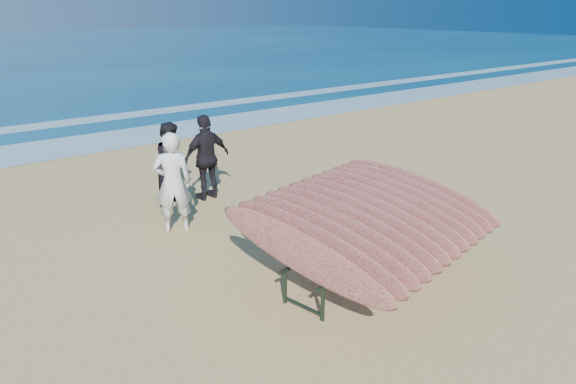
{
  "coord_description": "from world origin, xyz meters",
  "views": [
    {
      "loc": [
        -4.91,
        -5.54,
        3.82
      ],
      "look_at": [
        0.0,
        0.8,
        0.95
      ],
      "focal_mm": 32.0,
      "sensor_mm": 36.0,
      "label": 1
    }
  ],
  "objects_px": {
    "person_white": "(173,183)",
    "surfboard_rack": "(367,218)",
    "person_dark_b": "(207,157)",
    "person_dark_a": "(173,163)"
  },
  "relations": [
    {
      "from": "surfboard_rack",
      "to": "person_white",
      "type": "relative_size",
      "value": 2.0
    },
    {
      "from": "person_dark_a",
      "to": "person_white",
      "type": "bearing_deg",
      "value": -154.92
    },
    {
      "from": "surfboard_rack",
      "to": "person_white",
      "type": "height_order",
      "value": "person_white"
    },
    {
      "from": "surfboard_rack",
      "to": "person_dark_a",
      "type": "bearing_deg",
      "value": 91.19
    },
    {
      "from": "person_dark_b",
      "to": "person_white",
      "type": "bearing_deg",
      "value": 38.42
    },
    {
      "from": "person_white",
      "to": "person_dark_b",
      "type": "relative_size",
      "value": 1.02
    },
    {
      "from": "person_dark_a",
      "to": "person_dark_b",
      "type": "bearing_deg",
      "value": -54.2
    },
    {
      "from": "surfboard_rack",
      "to": "person_dark_a",
      "type": "relative_size",
      "value": 2.15
    },
    {
      "from": "person_white",
      "to": "person_dark_b",
      "type": "distance_m",
      "value": 1.74
    },
    {
      "from": "person_white",
      "to": "surfboard_rack",
      "type": "bearing_deg",
      "value": 137.0
    }
  ]
}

